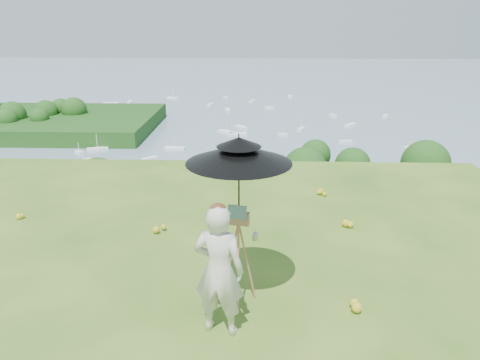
{
  "coord_description": "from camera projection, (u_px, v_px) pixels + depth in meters",
  "views": [
    {
      "loc": [
        1.36,
        -4.9,
        3.61
      ],
      "look_at": [
        1.08,
        2.88,
        0.9
      ],
      "focal_mm": 35.0,
      "sensor_mm": 36.0,
      "label": 1
    }
  ],
  "objects": [
    {
      "name": "ground",
      "position": [
        146.0,
        322.0,
        5.86
      ],
      "size": [
        14.0,
        14.0,
        0.0
      ],
      "primitive_type": "plane",
      "color": "#335E1B",
      "rests_on": "ground"
    },
    {
      "name": "peninsula",
      "position": [
        39.0,
        115.0,
        164.21
      ],
      "size": [
        90.0,
        60.0,
        12.0
      ],
      "primitive_type": null,
      "color": "#10390F",
      "rests_on": "bay_water"
    },
    {
      "name": "wildflowers",
      "position": [
        150.0,
        306.0,
        6.07
      ],
      "size": [
        10.0,
        10.5,
        0.12
      ],
      "primitive_type": null,
      "color": "gold",
      "rests_on": "ground"
    },
    {
      "name": "forest_slope",
      "position": [
        241.0,
        350.0,
        48.44
      ],
      "size": [
        140.0,
        56.0,
        22.0
      ],
      "primitive_type": "cube",
      "color": "#10390F",
      "rests_on": "bay_water"
    },
    {
      "name": "painter",
      "position": [
        219.0,
        270.0,
        5.44
      ],
      "size": [
        0.67,
        0.52,
        1.65
      ],
      "primitive_type": "imported",
      "rotation": [
        0.0,
        0.0,
        2.92
      ],
      "color": "beige",
      "rests_on": "ground"
    },
    {
      "name": "sun_umbrella",
      "position": [
        239.0,
        179.0,
        5.7
      ],
      "size": [
        1.43,
        1.43,
        1.14
      ],
      "primitive_type": null,
      "rotation": [
        0.0,
        0.0,
        -0.11
      ],
      "color": "black",
      "rests_on": "field_easel"
    },
    {
      "name": "bay_water",
      "position": [
        254.0,
        93.0,
        243.51
      ],
      "size": [
        700.0,
        700.0,
        0.0
      ],
      "primitive_type": "plane",
      "color": "#718EA1",
      "rests_on": "ground"
    },
    {
      "name": "painter_cap",
      "position": [
        218.0,
        209.0,
        5.18
      ],
      "size": [
        0.23,
        0.27,
        0.1
      ],
      "primitive_type": null,
      "rotation": [
        0.0,
        0.0,
        -0.08
      ],
      "color": "pink",
      "rests_on": "painter"
    },
    {
      "name": "moored_boats",
      "position": [
        218.0,
        126.0,
        169.28
      ],
      "size": [
        140.0,
        140.0,
        0.7
      ],
      "primitive_type": null,
      "color": "white",
      "rests_on": "bay_water"
    },
    {
      "name": "slope_trees",
      "position": [
        241.0,
        227.0,
        43.82
      ],
      "size": [
        110.0,
        50.0,
        6.0
      ],
      "primitive_type": null,
      "color": "#214A16",
      "rests_on": "forest_slope"
    },
    {
      "name": "harbor_town",
      "position": [
        248.0,
        207.0,
        86.34
      ],
      "size": [
        110.0,
        22.0,
        5.0
      ],
      "primitive_type": null,
      "color": "silver",
      "rests_on": "shoreline_tier"
    },
    {
      "name": "field_easel",
      "position": [
        239.0,
        255.0,
        6.01
      ],
      "size": [
        0.64,
        0.64,
        1.43
      ],
      "primitive_type": null,
      "rotation": [
        0.0,
        0.0,
        -0.2
      ],
      "color": "#A06643",
      "rests_on": "ground"
    },
    {
      "name": "shoreline_tier",
      "position": [
        248.0,
        238.0,
        88.49
      ],
      "size": [
        170.0,
        28.0,
        8.0
      ],
      "primitive_type": "cube",
      "color": "gray",
      "rests_on": "bay_water"
    }
  ]
}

